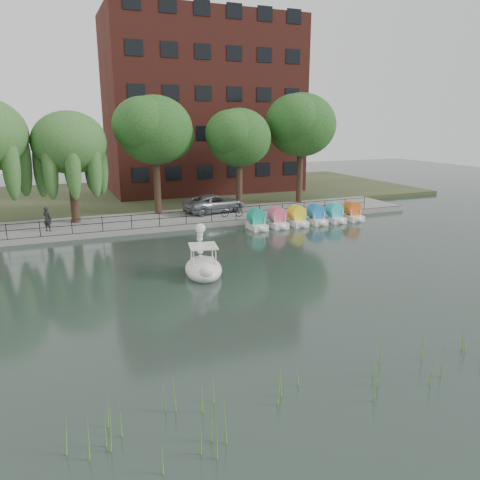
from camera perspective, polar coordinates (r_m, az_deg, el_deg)
ground_plane at (r=23.07m, az=2.66°, el=-5.54°), size 120.00×120.00×0.00m
promenade at (r=37.59m, az=-7.73°, el=2.51°), size 40.00×6.00×0.40m
kerb at (r=34.80m, az=-6.47°, el=1.60°), size 40.00×0.25×0.40m
land_strip at (r=51.05m, az=-11.81°, el=5.45°), size 60.00×22.00×0.36m
railing at (r=34.80m, az=-6.61°, el=3.18°), size 32.00×0.05×1.00m
apartment_building at (r=52.20m, az=-4.48°, el=16.01°), size 20.00×10.07×18.00m
willow_mid at (r=36.69m, az=-20.08°, el=11.03°), size 5.32×5.32×8.15m
broadleaf_center at (r=38.51m, az=-10.34°, el=12.99°), size 6.00×6.00×9.25m
broadleaf_right at (r=40.15m, az=-0.12°, el=12.30°), size 5.40×5.40×8.32m
broadleaf_far at (r=43.89m, az=7.47°, el=13.69°), size 6.30×6.30×9.71m
minivan at (r=39.10m, az=-3.10°, el=4.65°), size 4.15×6.59×1.70m
bicycle at (r=37.14m, az=-0.96°, el=3.60°), size 0.95×1.81×1.00m
pedestrian at (r=34.85m, az=-22.45°, el=2.60°), size 0.85×0.83×1.98m
swan_boat at (r=24.44m, az=-4.51°, el=-3.03°), size 2.45×3.33×2.56m
pedal_boat_row at (r=36.58m, az=8.13°, el=2.82°), size 9.65×1.70×1.40m
reed_bank at (r=16.79m, az=23.54°, el=-12.53°), size 24.00×2.40×1.20m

